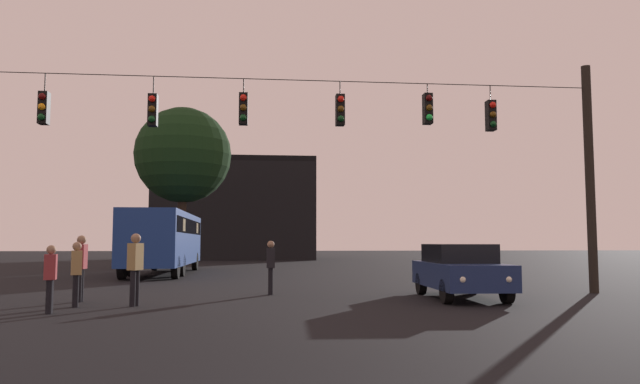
% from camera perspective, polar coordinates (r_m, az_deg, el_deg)
% --- Properties ---
extents(ground_plane, '(168.00, 168.00, 0.00)m').
position_cam_1_polar(ground_plane, '(28.70, -4.46, -8.00)').
color(ground_plane, black).
rests_on(ground_plane, ground).
extents(overhead_signal_span, '(19.61, 0.44, 7.20)m').
position_cam_1_polar(overhead_signal_span, '(17.79, -3.42, 3.98)').
color(overhead_signal_span, black).
rests_on(overhead_signal_span, ground).
extents(city_bus, '(2.61, 11.02, 3.00)m').
position_cam_1_polar(city_bus, '(30.58, -14.74, -4.17)').
color(city_bus, navy).
rests_on(city_bus, ground).
extents(car_near_right, '(1.98, 4.40, 1.52)m').
position_cam_1_polar(car_near_right, '(17.24, 13.32, -7.32)').
color(car_near_right, navy).
rests_on(car_near_right, ground).
extents(pedestrian_crossing_left, '(0.31, 0.40, 1.51)m').
position_cam_1_polar(pedestrian_crossing_left, '(14.52, -24.56, -7.32)').
color(pedestrian_crossing_left, black).
rests_on(pedestrian_crossing_left, ground).
extents(pedestrian_crossing_center, '(0.24, 0.36, 1.61)m').
position_cam_1_polar(pedestrian_crossing_center, '(18.01, -4.78, -6.97)').
color(pedestrian_crossing_center, black).
rests_on(pedestrian_crossing_center, ground).
extents(pedestrian_crossing_right, '(0.36, 0.42, 1.79)m').
position_cam_1_polar(pedestrian_crossing_right, '(15.41, -17.39, -6.69)').
color(pedestrian_crossing_right, black).
rests_on(pedestrian_crossing_right, ground).
extents(pedestrian_near_bus, '(0.34, 0.42, 1.58)m').
position_cam_1_polar(pedestrian_near_bus, '(15.71, -22.45, -7.01)').
color(pedestrian_near_bus, black).
rests_on(pedestrian_near_bus, ground).
extents(pedestrian_trailing, '(0.25, 0.36, 1.75)m').
position_cam_1_polar(pedestrian_trailing, '(16.99, -22.07, -6.45)').
color(pedestrian_trailing, black).
rests_on(pedestrian_trailing, ground).
extents(corner_building, '(14.47, 10.74, 9.25)m').
position_cam_1_polar(corner_building, '(57.25, -8.09, -1.78)').
color(corner_building, black).
rests_on(corner_building, ground).
extents(tree_left_silhouette, '(6.20, 6.20, 10.33)m').
position_cam_1_polar(tree_left_silhouette, '(39.45, -13.06, 3.44)').
color(tree_left_silhouette, '#2D2116').
rests_on(tree_left_silhouette, ground).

